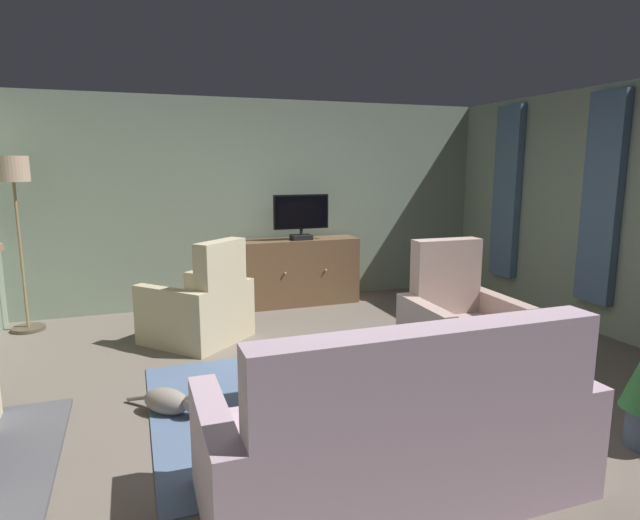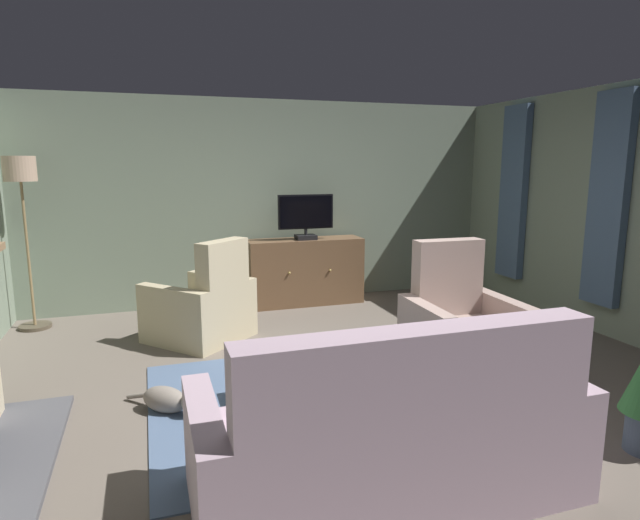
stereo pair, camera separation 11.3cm
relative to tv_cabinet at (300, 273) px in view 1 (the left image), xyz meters
The scene contains 14 objects.
ground_plane 2.69m from the tv_cabinet, 98.39° to the right, with size 6.73×6.45×0.04m, color #665B51.
wall_back 1.05m from the tv_cabinet, 137.89° to the left, with size 6.73×0.10×2.63m, color gray.
curtain_panel_near 3.59m from the tv_cabinet, 40.26° to the right, with size 0.10×0.44×2.21m, color slate.
curtain_panel_far 2.91m from the tv_cabinet, 15.33° to the right, with size 0.10×0.44×2.21m, color slate.
rug_central 2.95m from the tv_cabinet, 104.58° to the right, with size 2.53×2.18×0.01m, color slate.
tv_cabinet is the anchor object (origin of this frame).
television 0.76m from the tv_cabinet, 90.00° to the right, with size 0.72×0.20×0.58m.
coffee_table 2.96m from the tv_cabinet, 105.25° to the right, with size 0.87×0.49×0.40m.
tv_remote 2.86m from the tv_cabinet, 103.66° to the right, with size 0.17×0.05×0.02m, color black.
sofa_floral 4.20m from the tv_cabinet, 100.10° to the right, with size 2.11×0.93×1.06m.
armchair_angled_to_table 1.79m from the tv_cabinet, 143.09° to the right, with size 1.22×1.23×1.07m.
armchair_by_fireplace 2.69m from the tv_cabinet, 75.38° to the right, with size 0.93×0.86×1.13m.
cat 3.28m from the tv_cabinet, 124.45° to the right, with size 0.53×0.53×0.21m.
floor_lamp 3.37m from the tv_cabinet, behind, with size 0.34×0.34×1.90m.
Camera 1 is at (-1.64, -3.85, 1.81)m, focal length 29.74 mm.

